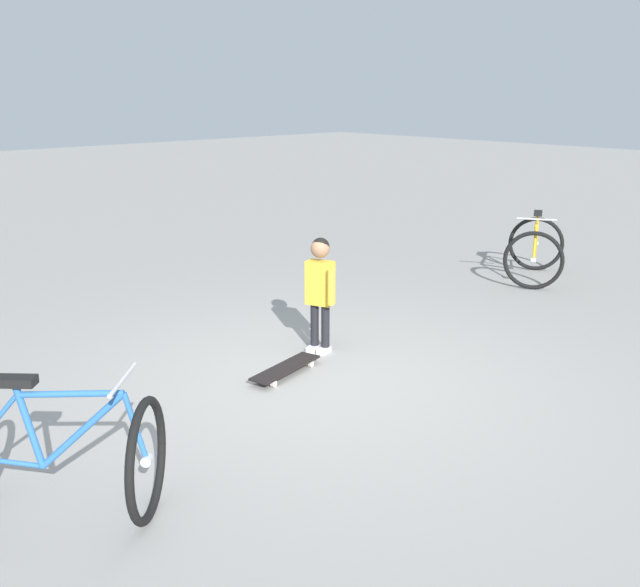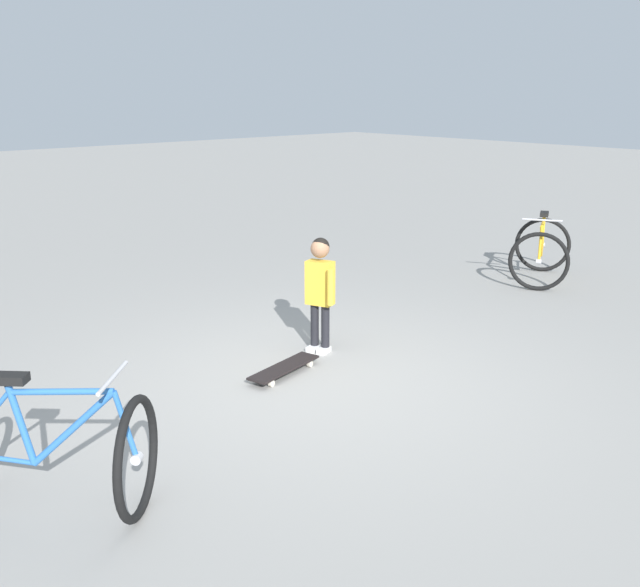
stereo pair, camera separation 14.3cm
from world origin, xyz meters
name	(u,v)px [view 1 (the left image)]	position (x,y,z in m)	size (l,w,h in m)	color
ground_plane	(318,383)	(0.00, 0.00, 0.00)	(50.00, 50.00, 0.00)	gray
child_person	(320,282)	(0.54, 0.55, 0.66)	(0.24, 0.41, 1.06)	black
skateboard	(286,368)	(-0.08, 0.31, 0.06)	(0.79, 0.36, 0.07)	black
bicycle_near	(56,454)	(-2.40, -0.43, 0.38)	(1.26, 1.26, 0.85)	black
bicycle_far	(535,250)	(4.32, 0.63, 0.38)	(1.28, 1.14, 0.85)	black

